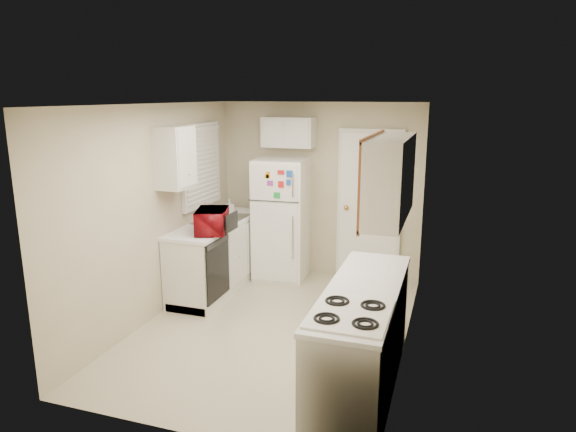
% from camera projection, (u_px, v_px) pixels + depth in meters
% --- Properties ---
extents(floor, '(3.80, 3.80, 0.00)m').
position_uv_depth(floor, '(274.00, 328.00, 5.62)').
color(floor, beige).
rests_on(floor, ground).
extents(ceiling, '(3.80, 3.80, 0.00)m').
position_uv_depth(ceiling, '(272.00, 104.00, 5.07)').
color(ceiling, white).
rests_on(ceiling, floor).
extents(wall_left, '(3.80, 3.80, 0.00)m').
position_uv_depth(wall_left, '(156.00, 212.00, 5.77)').
color(wall_left, '#BFB393').
rests_on(wall_left, floor).
extents(wall_right, '(3.80, 3.80, 0.00)m').
position_uv_depth(wall_right, '(410.00, 233.00, 4.92)').
color(wall_right, '#BFB393').
rests_on(wall_right, floor).
extents(wall_back, '(2.80, 2.80, 0.00)m').
position_uv_depth(wall_back, '(320.00, 190.00, 7.10)').
color(wall_back, '#BFB393').
rests_on(wall_back, floor).
extents(wall_front, '(2.80, 2.80, 0.00)m').
position_uv_depth(wall_front, '(181.00, 284.00, 3.59)').
color(wall_front, '#BFB393').
rests_on(wall_front, floor).
extents(left_counter, '(0.60, 1.80, 0.90)m').
position_uv_depth(left_counter, '(218.00, 255.00, 6.69)').
color(left_counter, silver).
rests_on(left_counter, floor).
extents(dishwasher, '(0.03, 0.58, 0.72)m').
position_uv_depth(dishwasher, '(217.00, 269.00, 6.03)').
color(dishwasher, black).
rests_on(dishwasher, floor).
extents(sink, '(0.54, 0.74, 0.16)m').
position_uv_depth(sink, '(222.00, 222.00, 6.73)').
color(sink, gray).
rests_on(sink, left_counter).
extents(microwave, '(0.57, 0.43, 0.34)m').
position_uv_depth(microwave, '(212.00, 220.00, 6.04)').
color(microwave, maroon).
rests_on(microwave, left_counter).
extents(soap_bottle, '(0.12, 0.12, 0.20)m').
position_uv_depth(soap_bottle, '(230.00, 206.00, 7.02)').
color(soap_bottle, white).
rests_on(soap_bottle, left_counter).
extents(window_blinds, '(0.10, 0.98, 1.08)m').
position_uv_depth(window_blinds, '(202.00, 165.00, 6.64)').
color(window_blinds, silver).
rests_on(window_blinds, wall_left).
extents(upper_cabinet_left, '(0.30, 0.45, 0.70)m').
position_uv_depth(upper_cabinet_left, '(175.00, 158.00, 5.79)').
color(upper_cabinet_left, silver).
rests_on(upper_cabinet_left, wall_left).
extents(refrigerator, '(0.72, 0.70, 1.66)m').
position_uv_depth(refrigerator, '(282.00, 219.00, 7.05)').
color(refrigerator, white).
rests_on(refrigerator, floor).
extents(cabinet_over_fridge, '(0.70, 0.30, 0.40)m').
position_uv_depth(cabinet_over_fridge, '(289.00, 132.00, 6.90)').
color(cabinet_over_fridge, silver).
rests_on(cabinet_over_fridge, wall_back).
extents(interior_door, '(0.86, 0.06, 2.08)m').
position_uv_depth(interior_door, '(369.00, 207.00, 6.89)').
color(interior_door, white).
rests_on(interior_door, floor).
extents(right_counter, '(0.60, 2.00, 0.90)m').
position_uv_depth(right_counter, '(361.00, 336.00, 4.44)').
color(right_counter, silver).
rests_on(right_counter, floor).
extents(stove, '(0.58, 0.71, 0.86)m').
position_uv_depth(stove, '(349.00, 371.00, 3.92)').
color(stove, white).
rests_on(stove, floor).
extents(upper_cabinet_right, '(0.30, 1.20, 0.70)m').
position_uv_depth(upper_cabinet_right, '(391.00, 178.00, 4.36)').
color(upper_cabinet_right, silver).
rests_on(upper_cabinet_right, wall_right).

